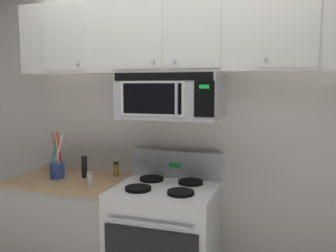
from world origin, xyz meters
TOP-DOWN VIEW (x-y plane):
  - back_wall at (0.00, 0.79)m, footprint 5.20×0.10m
  - stove_range at (0.00, 0.42)m, footprint 0.76×0.69m
  - over_range_microwave at (-0.00, 0.54)m, footprint 0.76×0.43m
  - upper_cabinets at (-0.00, 0.57)m, footprint 2.50×0.36m
  - counter_segment at (-0.84, 0.43)m, footprint 0.93×0.65m
  - utensil_crock_blue at (-0.92, 0.39)m, footprint 0.13×0.12m
  - salt_shaker at (-0.54, 0.26)m, footprint 0.04×0.04m
  - pepper_mill at (-0.72, 0.47)m, footprint 0.05×0.05m
  - spice_jar at (-0.50, 0.60)m, footprint 0.05×0.05m

SIDE VIEW (x-z plane):
  - counter_segment at x=-0.84m, z-range 0.00..0.90m
  - stove_range at x=0.00m, z-range -0.09..1.03m
  - salt_shaker at x=-0.54m, z-range 0.90..1.00m
  - spice_jar at x=-0.50m, z-range 0.90..1.02m
  - pepper_mill at x=-0.72m, z-range 0.90..1.08m
  - utensil_crock_blue at x=-0.92m, z-range 0.81..1.20m
  - back_wall at x=0.00m, z-range 0.00..2.70m
  - over_range_microwave at x=0.00m, z-range 1.40..1.75m
  - upper_cabinets at x=0.00m, z-range 1.75..2.30m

